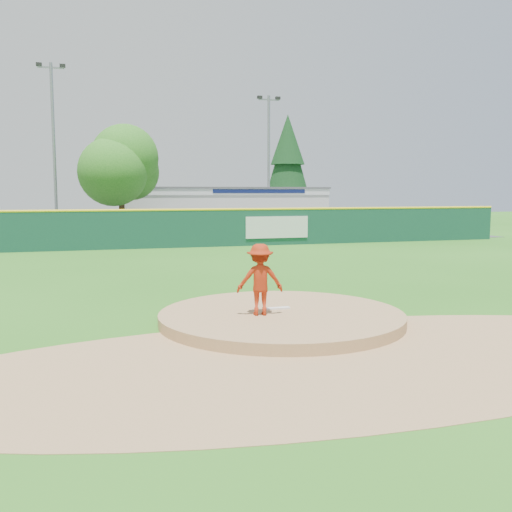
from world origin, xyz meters
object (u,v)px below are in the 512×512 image
object	(u,v)px
pitcher	(260,280)
conifer_tree	(288,162)
van	(192,230)
deciduous_tree	(121,166)
light_pole_left	(54,143)
light_pole_right	(269,157)
pool_building_grp	(221,208)

from	to	relation	value
pitcher	conifer_tree	distance (m)	38.87
van	deciduous_tree	distance (m)	6.22
pitcher	van	distance (m)	22.55
pitcher	deciduous_tree	distance (m)	25.44
light_pole_left	deciduous_tree	bearing A→B (deg)	-26.57
pitcher	deciduous_tree	world-z (taller)	deciduous_tree
light_pole_left	light_pole_right	world-z (taller)	light_pole_left
pitcher	deciduous_tree	bearing A→B (deg)	-77.23
conifer_tree	light_pole_right	distance (m)	8.06
van	light_pole_left	distance (m)	10.75
van	light_pole_left	size ratio (longest dim) A/B	0.41
pitcher	light_pole_right	size ratio (longest dim) A/B	0.16
van	light_pole_right	xyz separation A→B (m)	(7.01, 6.75, 4.89)
pool_building_grp	van	bearing A→B (deg)	-112.39
pool_building_grp	conifer_tree	bearing A→B (deg)	29.78
pool_building_grp	light_pole_left	distance (m)	13.72
pitcher	pool_building_grp	distance (m)	32.82
van	deciduous_tree	xyz separation A→B (m)	(-3.99, 2.75, 3.90)
pool_building_grp	light_pole_right	distance (m)	5.75
van	deciduous_tree	size ratio (longest dim) A/B	0.62
pitcher	van	world-z (taller)	pitcher
pool_building_grp	conifer_tree	xyz separation A→B (m)	(7.00, 4.01, 3.88)
van	light_pole_left	world-z (taller)	light_pole_left
pitcher	pool_building_grp	bearing A→B (deg)	-92.04
conifer_tree	light_pole_right	world-z (taller)	light_pole_right
pool_building_grp	conifer_tree	distance (m)	8.95
van	pool_building_grp	xyz separation A→B (m)	(4.01, 9.75, 1.01)
pitcher	light_pole_left	distance (m)	28.15
conifer_tree	light_pole_left	distance (m)	21.03
pool_building_grp	pitcher	bearing A→B (deg)	-101.52
pitcher	conifer_tree	world-z (taller)	conifer_tree
van	conifer_tree	world-z (taller)	conifer_tree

